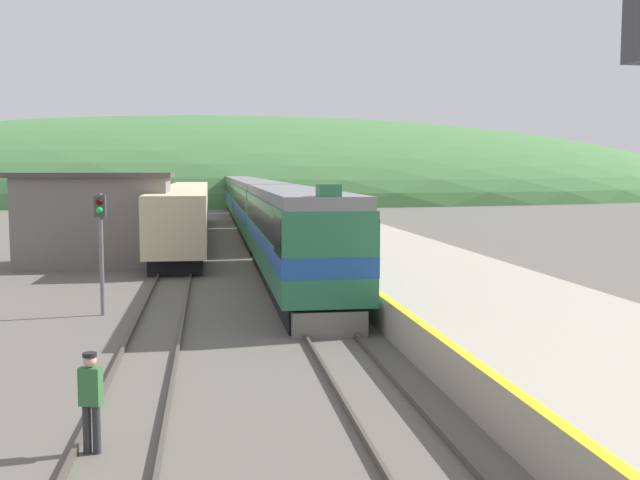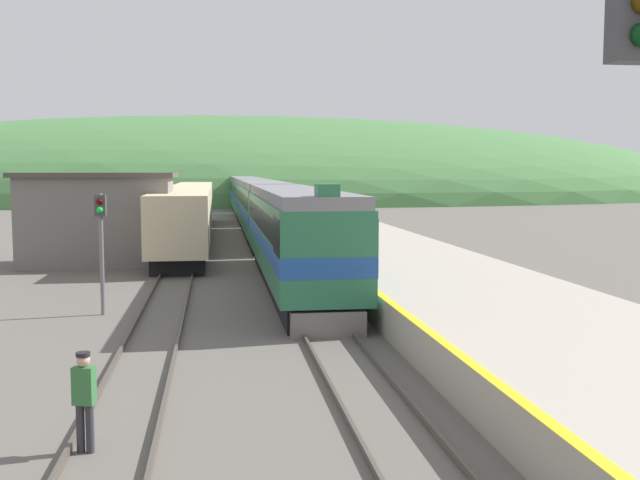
# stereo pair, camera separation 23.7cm
# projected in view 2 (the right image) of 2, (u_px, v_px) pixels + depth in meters

# --- Properties ---
(track_main) EXTENTS (1.52, 180.00, 0.16)m
(track_main) POSITION_uv_depth(u_px,v_px,m) (249.00, 219.00, 72.01)
(track_main) COLOR #4C443D
(track_main) RESTS_ON ground
(track_siding) EXTENTS (1.52, 180.00, 0.16)m
(track_siding) POSITION_uv_depth(u_px,v_px,m) (197.00, 220.00, 71.33)
(track_siding) COLOR #4C443D
(track_siding) RESTS_ON ground
(platform) EXTENTS (6.94, 140.00, 1.09)m
(platform) POSITION_uv_depth(u_px,v_px,m) (333.00, 231.00, 52.94)
(platform) COLOR #ADA393
(platform) RESTS_ON ground
(distant_hills) EXTENTS (179.09, 80.59, 28.11)m
(distant_hills) POSITION_uv_depth(u_px,v_px,m) (234.00, 197.00, 131.90)
(distant_hills) COLOR #477A42
(distant_hills) RESTS_ON ground
(station_shed) EXTENTS (7.77, 5.11, 4.69)m
(station_shed) POSITION_uv_depth(u_px,v_px,m) (99.00, 218.00, 38.04)
(station_shed) COLOR slate
(station_shed) RESTS_ON ground
(express_train_lead_car) EXTENTS (2.84, 19.37, 4.41)m
(express_train_lead_car) POSITION_uv_depth(u_px,v_px,m) (295.00, 234.00, 30.43)
(express_train_lead_car) COLOR black
(express_train_lead_car) RESTS_ON ground
(carriage_second) EXTENTS (2.83, 21.15, 4.05)m
(carriage_second) POSITION_uv_depth(u_px,v_px,m) (262.00, 208.00, 51.51)
(carriage_second) COLOR black
(carriage_second) RESTS_ON ground
(carriage_third) EXTENTS (2.83, 21.15, 4.05)m
(carriage_third) POSITION_uv_depth(u_px,v_px,m) (248.00, 197.00, 73.24)
(carriage_third) COLOR black
(carriage_third) RESTS_ON ground
(carriage_fourth) EXTENTS (2.83, 21.15, 4.05)m
(carriage_fourth) POSITION_uv_depth(u_px,v_px,m) (241.00, 191.00, 94.96)
(carriage_fourth) COLOR black
(carriage_fourth) RESTS_ON ground
(siding_train) EXTENTS (2.90, 39.26, 3.68)m
(siding_train) POSITION_uv_depth(u_px,v_px,m) (190.00, 212.00, 52.29)
(siding_train) COLOR black
(siding_train) RESTS_ON ground
(signal_post_siding) EXTENTS (0.36, 0.42, 4.05)m
(signal_post_siding) POSITION_uv_depth(u_px,v_px,m) (101.00, 228.00, 24.65)
(signal_post_siding) COLOR slate
(signal_post_siding) RESTS_ON ground
(track_worker) EXTENTS (0.41, 0.31, 1.74)m
(track_worker) POSITION_uv_depth(u_px,v_px,m) (84.00, 396.00, 12.69)
(track_worker) COLOR #2D2D33
(track_worker) RESTS_ON ground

